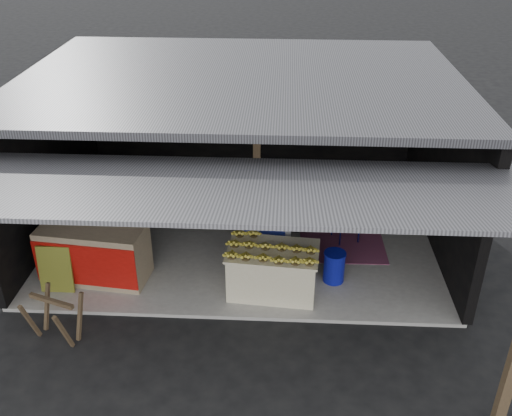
# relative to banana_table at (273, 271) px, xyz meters

# --- Properties ---
(ground) EXTENTS (80.00, 80.00, 0.00)m
(ground) POSITION_rel_banana_table_xyz_m (-0.61, -0.67, -0.45)
(ground) COLOR black
(ground) RESTS_ON ground
(concrete_slab) EXTENTS (7.00, 5.00, 0.06)m
(concrete_slab) POSITION_rel_banana_table_xyz_m (-0.61, 1.83, -0.42)
(concrete_slab) COLOR gray
(concrete_slab) RESTS_ON ground
(shophouse) EXTENTS (7.40, 7.29, 3.02)m
(shophouse) POSITION_rel_banana_table_xyz_m (-0.61, 2.14, 1.65)
(shophouse) COLOR black
(shophouse) RESTS_ON ground
(banana_table) EXTENTS (1.48, 0.99, 0.77)m
(banana_table) POSITION_rel_banana_table_xyz_m (0.00, 0.00, 0.00)
(banana_table) COLOR white
(banana_table) RESTS_ON concrete_slab
(banana_pile) EXTENTS (1.35, 0.89, 0.15)m
(banana_pile) POSITION_rel_banana_table_xyz_m (0.00, -0.00, 0.46)
(banana_pile) COLOR yellow
(banana_pile) RESTS_ON banana_table
(white_crate) EXTENTS (0.88, 0.62, 0.96)m
(white_crate) POSITION_rel_banana_table_xyz_m (-0.15, 1.01, 0.09)
(white_crate) COLOR white
(white_crate) RESTS_ON concrete_slab
(neighbor_stall) EXTENTS (1.75, 0.94, 1.73)m
(neighbor_stall) POSITION_rel_banana_table_xyz_m (-2.89, 0.24, 0.13)
(neighbor_stall) COLOR #998466
(neighbor_stall) RESTS_ON concrete_slab
(green_signboard) EXTENTS (0.53, 0.13, 0.80)m
(green_signboard) POSITION_rel_banana_table_xyz_m (-3.40, -0.17, 0.01)
(green_signboard) COLOR black
(green_signboard) RESTS_ON concrete_slab
(sawhorse) EXTENTS (0.80, 0.79, 0.71)m
(sawhorse) POSITION_rel_banana_table_xyz_m (-3.04, -1.21, -0.00)
(sawhorse) COLOR brown
(sawhorse) RESTS_ON ground
(water_barrel) EXTENTS (0.34, 0.34, 0.50)m
(water_barrel) POSITION_rel_banana_table_xyz_m (0.99, 0.33, -0.14)
(water_barrel) COLOR #0C128E
(water_barrel) RESTS_ON concrete_slab
(plastic_chair) EXTENTS (0.56, 0.56, 0.94)m
(plastic_chair) POSITION_rel_banana_table_xyz_m (1.25, 1.70, 0.17)
(plastic_chair) COLOR #0A0936
(plastic_chair) RESTS_ON concrete_slab
(magenta_rug) EXTENTS (1.51, 1.02, 0.01)m
(magenta_rug) POSITION_rel_banana_table_xyz_m (1.22, 1.31, -0.38)
(magenta_rug) COLOR maroon
(magenta_rug) RESTS_ON concrete_slab
(picture_frames) EXTENTS (1.62, 0.04, 0.46)m
(picture_frames) POSITION_rel_banana_table_xyz_m (-0.78, 4.22, 1.48)
(picture_frames) COLOR black
(picture_frames) RESTS_ON shophouse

